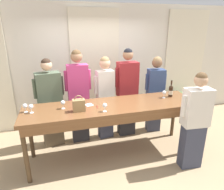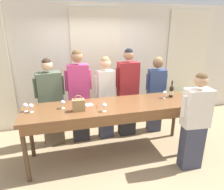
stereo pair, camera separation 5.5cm
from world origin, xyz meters
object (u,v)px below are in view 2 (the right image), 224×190
object	(u,v)px
guest_navy_coat	(156,94)
potted_plant	(180,103)
guest_pink_top	(79,95)
wine_glass_front_left	(104,106)
wine_glass_front_mid	(189,98)
wine_glass_center_left	(165,93)
guest_striped_shirt	(128,92)
wine_glass_front_right	(63,103)
wine_bottle	(171,91)
wine_glass_center_right	(31,106)
guest_olive_jacket	(51,103)
handbag	(79,105)
guest_cream_sweater	(106,96)
tasting_bar	(114,110)
host_pouring	(195,122)
wine_glass_center_mid	(25,106)

from	to	relation	value
guest_navy_coat	potted_plant	size ratio (longest dim) A/B	2.57
guest_pink_top	guest_navy_coat	distance (m)	1.68
guest_pink_top	potted_plant	distance (m)	2.85
wine_glass_front_left	wine_glass_front_mid	bearing A→B (deg)	-1.91
wine_glass_front_left	potted_plant	bearing A→B (deg)	31.81
wine_glass_center_left	wine_glass_front_left	bearing A→B (deg)	-165.20
wine_glass_center_left	guest_striped_shirt	size ratio (longest dim) A/B	0.08
wine_glass_center_left	guest_pink_top	xyz separation A→B (m)	(-1.54, 0.61, -0.12)
wine_glass_front_right	guest_pink_top	xyz separation A→B (m)	(0.32, 0.63, -0.12)
wine_bottle	wine_glass_center_right	bearing A→B (deg)	-178.01
guest_olive_jacket	potted_plant	world-z (taller)	guest_olive_jacket
guest_striped_shirt	wine_glass_front_right	bearing A→B (deg)	-154.81
wine_bottle	guest_navy_coat	bearing A→B (deg)	91.62
wine_glass_center_right	potted_plant	xyz separation A→B (m)	(3.53, 1.23, -0.77)
handbag	wine_glass_center_right	world-z (taller)	handbag
wine_bottle	guest_pink_top	size ratio (longest dim) A/B	0.17
wine_glass_center_left	guest_olive_jacket	size ratio (longest dim) A/B	0.08
wine_glass_center_right	potted_plant	bearing A→B (deg)	19.26
wine_glass_center_left	guest_cream_sweater	xyz separation A→B (m)	(-0.99, 0.61, -0.18)
wine_glass_front_right	guest_navy_coat	xyz separation A→B (m)	(2.00, 0.63, -0.22)
guest_olive_jacket	guest_navy_coat	distance (m)	2.22
tasting_bar	wine_glass_front_mid	xyz separation A→B (m)	(1.28, -0.27, 0.19)
potted_plant	wine_glass_front_right	bearing A→B (deg)	-158.56
guest_navy_coat	host_pouring	xyz separation A→B (m)	(0.03, -1.34, -0.05)
wine_glass_center_mid	potted_plant	size ratio (longest dim) A/B	0.22
wine_glass_front_left	wine_glass_center_right	xyz separation A→B (m)	(-1.12, 0.26, 0.00)
wine_glass_front_left	guest_navy_coat	xyz separation A→B (m)	(1.36, 0.93, -0.22)
wine_glass_front_mid	wine_glass_center_right	world-z (taller)	same
guest_cream_sweater	wine_bottle	bearing A→B (deg)	-26.89
wine_glass_center_left	wine_glass_center_mid	distance (m)	2.44
handbag	wine_glass_front_right	distance (m)	0.29
handbag	host_pouring	distance (m)	1.88
wine_glass_front_mid	guest_cream_sweater	world-z (taller)	guest_cream_sweater
wine_glass_front_left	wine_glass_center_left	size ratio (longest dim) A/B	1.00
guest_pink_top	potted_plant	world-z (taller)	guest_pink_top
wine_glass_front_left	guest_olive_jacket	bearing A→B (deg)	132.63
tasting_bar	guest_navy_coat	world-z (taller)	guest_navy_coat
handbag	wine_glass_center_mid	xyz separation A→B (m)	(-0.82, 0.18, -0.00)
wine_glass_center_left	potted_plant	world-z (taller)	wine_glass_center_left
wine_bottle	guest_olive_jacket	distance (m)	2.33
wine_glass_center_mid	guest_cream_sweater	size ratio (longest dim) A/B	0.08
wine_glass_front_left	potted_plant	world-z (taller)	wine_glass_front_left
tasting_bar	wine_glass_front_right	xyz separation A→B (m)	(-0.84, 0.08, 0.19)
tasting_bar	wine_glass_center_right	xyz separation A→B (m)	(-1.33, 0.04, 0.19)
wine_glass_front_right	wine_bottle	bearing A→B (deg)	1.39
wine_glass_front_left	wine_glass_front_right	world-z (taller)	same
tasting_bar	potted_plant	bearing A→B (deg)	30.05
wine_glass_front_mid	guest_navy_coat	bearing A→B (deg)	97.31
wine_bottle	wine_glass_front_right	size ratio (longest dim) A/B	2.26
wine_glass_front_left	guest_pink_top	distance (m)	0.99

